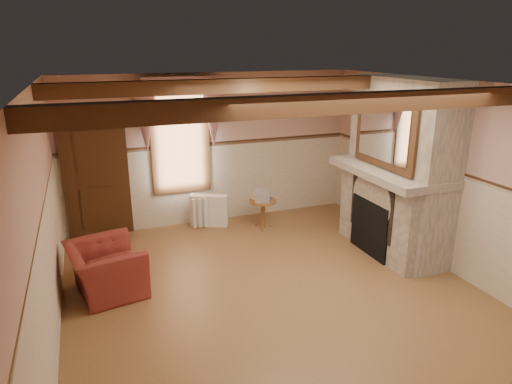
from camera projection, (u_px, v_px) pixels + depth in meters
name	position (u px, v px, depth m)	size (l,w,h in m)	color
floor	(273.00, 292.00, 6.30)	(5.50, 6.00, 0.01)	brown
ceiling	(276.00, 85.00, 5.45)	(5.50, 6.00, 0.01)	silver
wall_back	(212.00, 149.00, 8.54)	(5.50, 0.02, 2.80)	tan
wall_front	(442.00, 320.00, 3.20)	(5.50, 0.02, 2.80)	tan
wall_left	(41.00, 224.00, 4.94)	(0.02, 6.00, 2.80)	tan
wall_right	(444.00, 175.00, 6.80)	(0.02, 6.00, 2.80)	tan
wainscot	(274.00, 242.00, 6.07)	(5.50, 6.00, 1.50)	beige
chair_rail	(275.00, 188.00, 5.84)	(5.50, 6.00, 0.08)	black
firebox	(373.00, 227.00, 7.37)	(0.20, 0.95, 0.90)	black
armchair	(106.00, 269.00, 6.21)	(1.05, 0.92, 0.68)	maroon
side_table	(263.00, 214.00, 8.43)	(0.50, 0.50, 0.55)	brown
book_stack	(262.00, 195.00, 8.33)	(0.26, 0.32, 0.20)	#B7AD8C
radiator	(209.00, 211.00, 8.55)	(0.70, 0.18, 0.60)	white
bowl	(395.00, 167.00, 7.06)	(0.30, 0.30, 0.07)	brown
mantel_clock	(363.00, 151.00, 7.85)	(0.14, 0.24, 0.20)	black
oil_lamp	(372.00, 152.00, 7.61)	(0.11, 0.11, 0.28)	gold
candle_red	(425.00, 175.00, 6.46)	(0.06, 0.06, 0.16)	#AD1529
jar_yellow	(409.00, 170.00, 6.77)	(0.06, 0.06, 0.12)	gold
fireplace	(401.00, 168.00, 7.23)	(0.85, 2.00, 2.80)	gray
mantel	(391.00, 171.00, 7.18)	(1.05, 2.05, 0.12)	gray
overmantel_mirror	(384.00, 134.00, 6.93)	(0.06, 1.44, 1.04)	silver
door	(96.00, 179.00, 7.89)	(1.10, 0.10, 2.10)	black
window	(180.00, 138.00, 8.24)	(1.06, 0.08, 2.02)	white
window_drapes	(179.00, 106.00, 7.98)	(1.30, 0.14, 1.40)	gray
ceiling_beam_front	(325.00, 104.00, 4.41)	(5.50, 0.18, 0.20)	black
ceiling_beam_back	(243.00, 86.00, 6.55)	(5.50, 0.18, 0.20)	black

